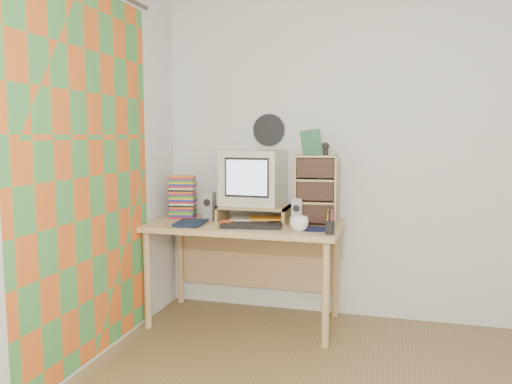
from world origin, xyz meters
The scene contains 20 objects.
back_wall centered at (0.00, 1.75, 1.25)m, with size 3.50×3.50×0.00m, color white.
left_wall centered at (-1.75, 0.00, 1.25)m, with size 3.50×3.50×0.00m, color white.
curtain centered at (-1.71, 0.48, 1.15)m, with size 2.20×2.20×0.00m, color #D85E1E.
wall_disc centered at (-0.93, 1.73, 1.43)m, with size 0.25×0.25×0.02m, color black.
desk centered at (-1.03, 1.44, 0.62)m, with size 1.40×0.70×0.75m.
monitor_riser centered at (-0.98, 1.48, 0.84)m, with size 0.52×0.30×0.12m.
crt_monitor centered at (-1.00, 1.53, 1.07)m, with size 0.43×0.43×0.41m, color beige.
speaker_left centered at (-1.32, 1.43, 0.86)m, with size 0.08×0.08×0.22m, color #A7A7AC.
speaker_right centered at (-0.64, 1.40, 0.85)m, with size 0.07×0.07×0.19m, color #A7A7AC.
keyboard centered at (-0.93, 1.22, 0.76)m, with size 0.42×0.14×0.03m, color black.
dvd_stack centered at (-1.56, 1.49, 0.88)m, with size 0.19×0.13×0.27m, color brown, non-canonical shape.
cd_rack centered at (-0.52, 1.47, 1.00)m, with size 0.30×0.16×0.50m, color tan.
mug centered at (-0.59, 1.18, 0.80)m, with size 0.13×0.13×0.10m, color white.
diary centered at (-1.49, 1.22, 0.77)m, with size 0.24×0.18×0.05m, color #0E1D36.
mousepad centered at (-0.49, 1.27, 0.75)m, with size 0.21×0.21×0.00m, color #101737.
pen_cup centered at (-0.38, 1.13, 0.81)m, with size 0.06×0.06×0.13m, color black, non-canonical shape.
papers centered at (-0.96, 1.46, 0.77)m, with size 0.28×0.20×0.04m, color beige, non-canonical shape.
red_box centered at (-1.11, 1.22, 0.77)m, with size 0.08×0.05×0.04m, color #D34A16.
game_box centered at (-0.56, 1.47, 1.34)m, with size 0.14×0.03×0.18m, color #164F29.
webcam centered at (-0.45, 1.45, 1.29)m, with size 0.05×0.05×0.09m, color black, non-canonical shape.
Camera 1 is at (-0.01, -2.07, 1.39)m, focal length 35.00 mm.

